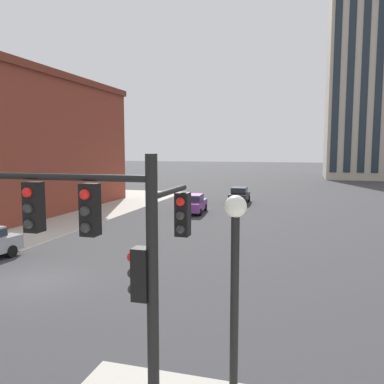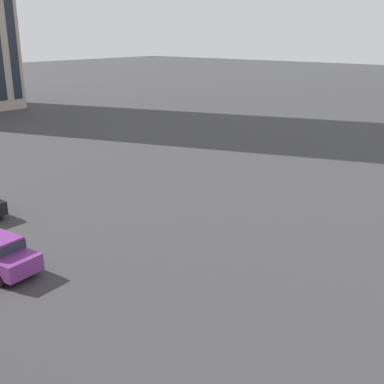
{
  "view_description": "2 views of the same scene",
  "coord_description": "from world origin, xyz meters",
  "views": [
    {
      "loc": [
        11.05,
        -13.99,
        5.64
      ],
      "look_at": [
        4.94,
        7.36,
        3.23
      ],
      "focal_mm": 37.08,
      "sensor_mm": 36.0,
      "label": 1
    },
    {
      "loc": [
        -8.19,
        0.02,
        10.23
      ],
      "look_at": [
        8.0,
        13.19,
        3.39
      ],
      "focal_mm": 45.72,
      "sensor_mm": 36.0,
      "label": 2
    }
  ],
  "objects": []
}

